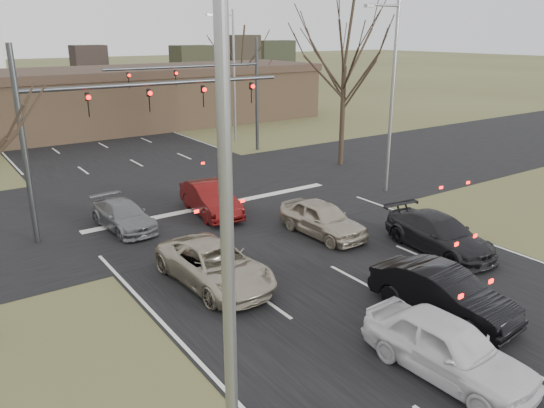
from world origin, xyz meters
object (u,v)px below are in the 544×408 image
Objects in this scene: mast_arm_far at (222,83)px; car_grey_ahead at (123,215)px; building at (97,100)px; car_black_hatch at (443,293)px; car_silver_ahead at (322,219)px; streetlight_right_far at (232,69)px; car_silver_suv at (215,265)px; car_charcoal_sedan at (439,234)px; streetlight_right_near at (390,88)px; car_white_sedan at (448,347)px; streetlight_left at (239,256)px; car_red_ahead at (211,199)px; mast_arm_near at (104,114)px.

car_grey_ahead is at bearing -136.67° from mast_arm_far.
car_black_hatch is (-1.50, -38.49, -1.91)m from building.
streetlight_right_far is at bearing 67.70° from car_silver_ahead.
car_silver_suv is at bearing -122.11° from streetlight_right_far.
building reaches higher than car_black_hatch.
car_charcoal_sedan is at bearing -85.86° from building.
mast_arm_far is 1.11× the size of streetlight_right_near.
mast_arm_far is 20.90m from car_silver_suv.
streetlight_right_far is 31.90m from car_white_sedan.
streetlight_right_far is 29.27m from car_black_hatch.
streetlight_left is at bearing -107.33° from car_grey_ahead.
streetlight_right_far reaches higher than building.
building is 10.04× the size of car_grey_ahead.
car_silver_ahead is (-2.72, 4.00, 0.03)m from car_charcoal_sedan.
car_grey_ahead is at bearing 138.39° from car_silver_ahead.
streetlight_right_far is 2.02× the size of car_charcoal_sedan.
mast_arm_far is at bearing 69.42° from car_white_sedan.
car_red_ahead reaches higher than car_silver_ahead.
mast_arm_far is at bearing 101.47° from streetlight_right_near.
car_black_hatch reaches higher than car_silver_suv.
car_silver_ahead is (10.64, 10.87, -4.84)m from streetlight_left.
car_white_sedan is 8.34m from car_charcoal_sedan.
building is 43.47m from streetlight_left.
car_silver_ahead is at bearing -105.14° from mast_arm_far.
streetlight_right_near reaches higher than car_silver_suv.
streetlight_right_far is at bearing 43.89° from mast_arm_near.
streetlight_right_near is 2.16× the size of car_red_ahead.
car_charcoal_sedan is at bearing -49.53° from car_grey_ahead.
streetlight_right_far reaches higher than mast_arm_near.
mast_arm_far reaches higher than car_red_ahead.
mast_arm_near is at bearing 115.33° from car_grey_ahead.
streetlight_right_far is at bearing 66.17° from car_white_sedan.
mast_arm_near is at bearing 107.43° from car_black_hatch.
streetlight_right_far reaches higher than car_charcoal_sedan.
building is 40.71m from car_white_sedan.
car_white_sedan is 1.00× the size of car_black_hatch.
car_red_ahead is at bearing 90.35° from car_black_hatch.
car_red_ahead is 1.06× the size of car_silver_ahead.
car_black_hatch is at bearing -77.10° from car_red_ahead.
car_silver_suv is (1.00, -7.60, -4.36)m from mast_arm_near.
streetlight_left is at bearing -119.06° from mast_arm_far.
streetlight_right_far reaches higher than car_silver_suv.
streetlight_left is 18.59m from car_red_ahead.
streetlight_left is 22.52m from streetlight_right_near.
building is 26.14m from mast_arm_near.
streetlight_right_near is 2.28× the size of car_silver_ahead.
car_white_sedan is at bearing -134.04° from car_charcoal_sedan.
streetlight_right_near is at bearing 38.43° from streetlight_left.
car_silver_suv is at bearing -168.24° from car_silver_ahead.
streetlight_right_near is (14.05, -3.00, 0.51)m from mast_arm_near.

